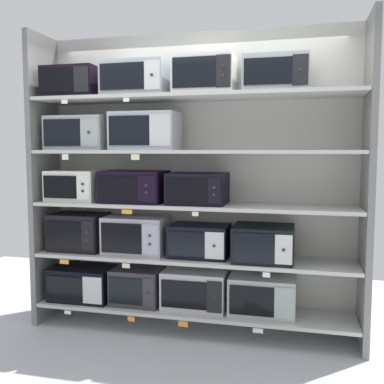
{
  "coord_description": "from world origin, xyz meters",
  "views": [
    {
      "loc": [
        0.89,
        -3.67,
        1.57
      ],
      "look_at": [
        0.0,
        0.0,
        1.22
      ],
      "focal_mm": 41.75,
      "sensor_mm": 36.0,
      "label": 1
    }
  ],
  "objects_px": {
    "microwave_10": "(198,188)",
    "microwave_15": "(205,75)",
    "microwave_12": "(145,131)",
    "microwave_2": "(195,289)",
    "microwave_6": "(199,241)",
    "microwave_1": "(138,286)",
    "microwave_4": "(78,232)",
    "microwave_9": "(134,186)",
    "microwave_3": "(262,295)",
    "microwave_11": "(79,133)",
    "microwave_0": "(83,283)",
    "microwave_7": "(264,243)",
    "microwave_14": "(137,79)",
    "microwave_16": "(276,74)",
    "microwave_5": "(136,235)",
    "microwave_8": "(76,185)",
    "microwave_13": "(75,83)"
  },
  "relations": [
    {
      "from": "microwave_1",
      "to": "microwave_4",
      "type": "xyz_separation_m",
      "value": [
        -0.57,
        0.0,
        0.46
      ]
    },
    {
      "from": "microwave_1",
      "to": "microwave_6",
      "type": "xyz_separation_m",
      "value": [
        0.56,
        0.0,
        0.44
      ]
    },
    {
      "from": "microwave_10",
      "to": "microwave_16",
      "type": "distance_m",
      "value": 1.12
    },
    {
      "from": "microwave_3",
      "to": "microwave_12",
      "type": "distance_m",
      "value": 1.71
    },
    {
      "from": "microwave_3",
      "to": "microwave_14",
      "type": "distance_m",
      "value": 2.11
    },
    {
      "from": "microwave_1",
      "to": "microwave_12",
      "type": "xyz_separation_m",
      "value": [
        0.09,
        -0.0,
        1.37
      ]
    },
    {
      "from": "microwave_11",
      "to": "microwave_14",
      "type": "distance_m",
      "value": 0.72
    },
    {
      "from": "microwave_10",
      "to": "microwave_15",
      "type": "bearing_deg",
      "value": -0.1
    },
    {
      "from": "microwave_2",
      "to": "microwave_3",
      "type": "relative_size",
      "value": 1.01
    },
    {
      "from": "microwave_9",
      "to": "microwave_11",
      "type": "distance_m",
      "value": 0.7
    },
    {
      "from": "microwave_6",
      "to": "microwave_12",
      "type": "distance_m",
      "value": 1.05
    },
    {
      "from": "microwave_3",
      "to": "microwave_12",
      "type": "relative_size",
      "value": 0.96
    },
    {
      "from": "microwave_2",
      "to": "microwave_15",
      "type": "xyz_separation_m",
      "value": [
        0.08,
        -0.0,
        1.82
      ]
    },
    {
      "from": "microwave_4",
      "to": "microwave_8",
      "type": "xyz_separation_m",
      "value": [
        -0.01,
        0.0,
        0.43
      ]
    },
    {
      "from": "microwave_3",
      "to": "microwave_8",
      "type": "bearing_deg",
      "value": 180.0
    },
    {
      "from": "microwave_2",
      "to": "microwave_14",
      "type": "xyz_separation_m",
      "value": [
        -0.51,
        -0.0,
        1.81
      ]
    },
    {
      "from": "microwave_0",
      "to": "microwave_16",
      "type": "xyz_separation_m",
      "value": [
        1.72,
        -0.0,
        1.82
      ]
    },
    {
      "from": "microwave_3",
      "to": "microwave_13",
      "type": "relative_size",
      "value": 1.13
    },
    {
      "from": "microwave_2",
      "to": "microwave_12",
      "type": "distance_m",
      "value": 1.44
    },
    {
      "from": "microwave_10",
      "to": "microwave_11",
      "type": "relative_size",
      "value": 0.89
    },
    {
      "from": "microwave_7",
      "to": "microwave_16",
      "type": "xyz_separation_m",
      "value": [
        0.08,
        0.0,
        1.37
      ]
    },
    {
      "from": "microwave_15",
      "to": "microwave_11",
      "type": "bearing_deg",
      "value": 180.0
    },
    {
      "from": "microwave_14",
      "to": "microwave_16",
      "type": "relative_size",
      "value": 1.07
    },
    {
      "from": "microwave_10",
      "to": "microwave_16",
      "type": "bearing_deg",
      "value": 0.02
    },
    {
      "from": "microwave_6",
      "to": "microwave_9",
      "type": "xyz_separation_m",
      "value": [
        -0.58,
        0.0,
        0.46
      ]
    },
    {
      "from": "microwave_11",
      "to": "microwave_0",
      "type": "bearing_deg",
      "value": 1.63
    },
    {
      "from": "microwave_6",
      "to": "microwave_15",
      "type": "bearing_deg",
      "value": -0.22
    },
    {
      "from": "microwave_5",
      "to": "microwave_14",
      "type": "height_order",
      "value": "microwave_14"
    },
    {
      "from": "microwave_3",
      "to": "microwave_6",
      "type": "distance_m",
      "value": 0.69
    },
    {
      "from": "microwave_15",
      "to": "microwave_2",
      "type": "bearing_deg",
      "value": 179.83
    },
    {
      "from": "microwave_1",
      "to": "microwave_8",
      "type": "height_order",
      "value": "microwave_8"
    },
    {
      "from": "microwave_4",
      "to": "microwave_15",
      "type": "xyz_separation_m",
      "value": [
        1.18,
        -0.0,
        1.36
      ]
    },
    {
      "from": "microwave_12",
      "to": "microwave_2",
      "type": "bearing_deg",
      "value": 0.01
    },
    {
      "from": "microwave_9",
      "to": "microwave_15",
      "type": "distance_m",
      "value": 1.13
    },
    {
      "from": "microwave_11",
      "to": "microwave_16",
      "type": "height_order",
      "value": "microwave_16"
    },
    {
      "from": "microwave_8",
      "to": "microwave_4",
      "type": "bearing_deg",
      "value": -0.13
    },
    {
      "from": "microwave_14",
      "to": "microwave_8",
      "type": "bearing_deg",
      "value": 179.99
    },
    {
      "from": "microwave_4",
      "to": "microwave_7",
      "type": "relative_size",
      "value": 0.99
    },
    {
      "from": "microwave_3",
      "to": "microwave_6",
      "type": "relative_size",
      "value": 1.09
    },
    {
      "from": "microwave_9",
      "to": "microwave_11",
      "type": "xyz_separation_m",
      "value": [
        -0.52,
        -0.0,
        0.47
      ]
    },
    {
      "from": "microwave_14",
      "to": "microwave_3",
      "type": "bearing_deg",
      "value": -0.0
    },
    {
      "from": "microwave_9",
      "to": "microwave_16",
      "type": "distance_m",
      "value": 1.52
    },
    {
      "from": "microwave_11",
      "to": "microwave_4",
      "type": "bearing_deg",
      "value": 179.78
    },
    {
      "from": "microwave_10",
      "to": "microwave_16",
      "type": "xyz_separation_m",
      "value": [
        0.64,
        0.0,
        0.92
      ]
    },
    {
      "from": "microwave_6",
      "to": "microwave_0",
      "type": "bearing_deg",
      "value": 179.99
    },
    {
      "from": "microwave_2",
      "to": "microwave_12",
      "type": "relative_size",
      "value": 0.97
    },
    {
      "from": "microwave_2",
      "to": "microwave_3",
      "type": "height_order",
      "value": "microwave_2"
    },
    {
      "from": "microwave_4",
      "to": "microwave_10",
      "type": "relative_size",
      "value": 1.0
    },
    {
      "from": "microwave_7",
      "to": "microwave_15",
      "type": "height_order",
      "value": "microwave_15"
    },
    {
      "from": "microwave_4",
      "to": "microwave_3",
      "type": "bearing_deg",
      "value": -0.0
    }
  ]
}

